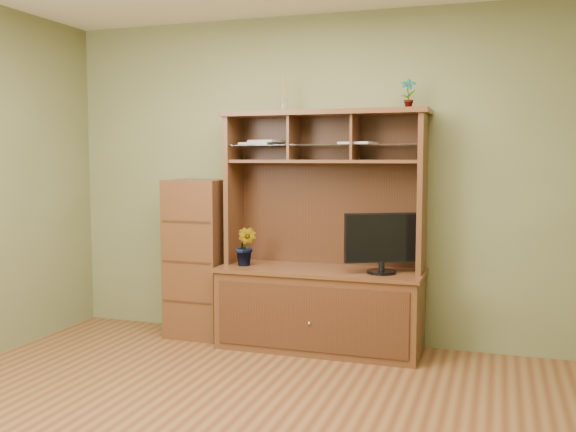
% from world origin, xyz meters
% --- Properties ---
extents(room, '(4.54, 4.04, 2.74)m').
position_xyz_m(room, '(0.00, 0.00, 1.35)').
color(room, '#5A3019').
rests_on(room, ground).
extents(media_hutch, '(1.66, 0.61, 1.90)m').
position_xyz_m(media_hutch, '(0.09, 1.73, 0.52)').
color(media_hutch, '#4C2B15').
rests_on(media_hutch, room).
extents(monitor, '(0.54, 0.30, 0.46)m').
position_xyz_m(monitor, '(0.59, 1.65, 0.89)').
color(monitor, black).
rests_on(monitor, media_hutch).
extents(orchid_plant, '(0.19, 0.16, 0.32)m').
position_xyz_m(orchid_plant, '(-0.52, 1.65, 0.81)').
color(orchid_plant, '#375A1E').
rests_on(orchid_plant, media_hutch).
extents(top_plant, '(0.13, 0.09, 0.23)m').
position_xyz_m(top_plant, '(0.75, 1.80, 2.02)').
color(top_plant, '#376E26').
rests_on(top_plant, media_hutch).
extents(reed_diffuser, '(0.06, 0.06, 0.30)m').
position_xyz_m(reed_diffuser, '(-0.25, 1.80, 2.02)').
color(reed_diffuser, silver).
rests_on(reed_diffuser, media_hutch).
extents(magazines, '(1.13, 0.26, 0.04)m').
position_xyz_m(magazines, '(-0.17, 1.80, 1.65)').
color(magazines, '#B4B4B9').
rests_on(magazines, media_hutch).
extents(side_cabinet, '(0.48, 0.44, 1.34)m').
position_xyz_m(side_cabinet, '(-1.01, 1.76, 0.67)').
color(side_cabinet, '#4C2B15').
rests_on(side_cabinet, room).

